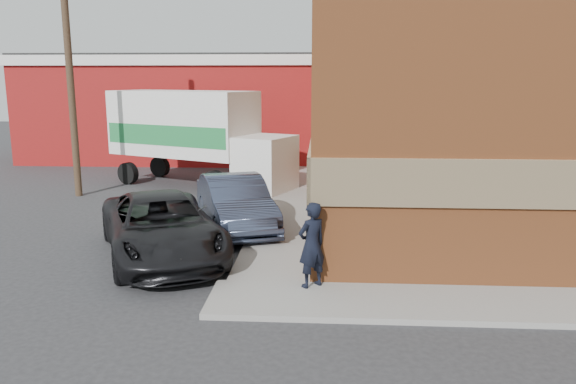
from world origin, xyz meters
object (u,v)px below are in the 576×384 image
(warehouse, at_px, (185,107))
(man, at_px, (312,245))
(box_truck, at_px, (198,132))
(brick_building, at_px, (518,70))
(utility_pole, at_px, (69,68))
(suv_a, at_px, (162,227))
(sedan, at_px, (235,203))

(warehouse, distance_m, man, 21.68)
(warehouse, bearing_deg, box_truck, -73.03)
(brick_building, relative_size, man, 10.13)
(utility_pole, relative_size, suv_a, 1.61)
(warehouse, bearing_deg, utility_pole, -97.77)
(utility_pole, bearing_deg, man, -45.67)
(brick_building, height_order, warehouse, brick_building)
(warehouse, height_order, sedan, warehouse)
(sedan, bearing_deg, brick_building, 5.18)
(warehouse, relative_size, sedan, 3.42)
(utility_pole, distance_m, suv_a, 9.72)
(sedan, relative_size, suv_a, 0.85)
(man, bearing_deg, warehouse, -107.77)
(warehouse, bearing_deg, man, -69.58)
(man, bearing_deg, suv_a, -67.47)
(brick_building, bearing_deg, sedan, -154.69)
(sedan, bearing_deg, box_truck, 90.74)
(utility_pole, bearing_deg, brick_building, -0.02)
(man, relative_size, box_truck, 0.22)
(utility_pole, bearing_deg, sedan, -33.29)
(brick_building, relative_size, box_truck, 2.25)
(warehouse, bearing_deg, suv_a, -78.25)
(man, bearing_deg, sedan, -102.46)
(brick_building, distance_m, box_truck, 12.25)
(box_truck, bearing_deg, sedan, -44.64)
(man, xyz_separation_m, sedan, (-2.34, 4.85, -0.23))
(brick_building, bearing_deg, suv_a, -146.37)
(brick_building, distance_m, suv_a, 13.46)
(warehouse, distance_m, sedan, 16.38)
(suv_a, bearing_deg, sedan, 37.98)
(utility_pole, xyz_separation_m, man, (9.04, -9.25, -3.73))
(brick_building, xyz_separation_m, man, (-6.96, -9.25, -3.66))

